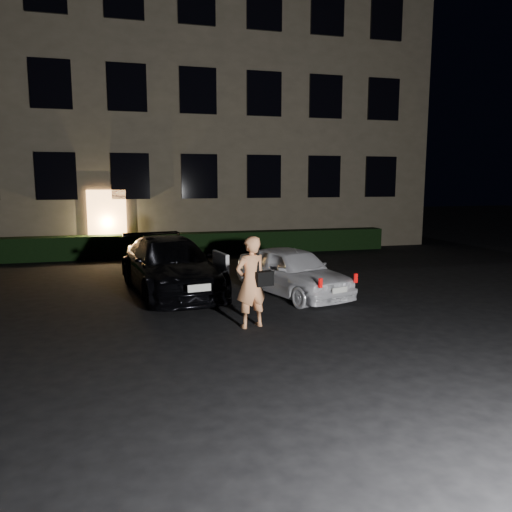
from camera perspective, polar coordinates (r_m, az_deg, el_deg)
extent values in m
plane|color=black|center=(9.44, 4.09, -8.91)|extent=(80.00, 80.00, 0.00)
cube|color=brown|center=(23.89, -8.14, 16.13)|extent=(20.00, 8.00, 12.00)
cube|color=#E99B53|center=(19.51, -16.63, 3.58)|extent=(1.40, 0.10, 2.50)
cube|color=black|center=(19.56, -21.88, 8.47)|extent=(1.40, 0.10, 1.70)
cube|color=black|center=(19.44, -14.17, 8.83)|extent=(1.40, 0.10, 1.70)
cube|color=black|center=(19.66, -6.48, 9.03)|extent=(1.40, 0.10, 1.70)
cube|color=black|center=(20.22, 0.91, 9.07)|extent=(1.40, 0.10, 1.70)
cube|color=black|center=(21.09, 7.80, 8.97)|extent=(1.40, 0.10, 1.70)
cube|color=black|center=(22.23, 14.06, 8.77)|extent=(1.40, 0.10, 1.70)
cube|color=black|center=(19.85, -22.43, 17.74)|extent=(1.40, 0.10, 1.70)
cube|color=black|center=(19.73, -14.53, 18.16)|extent=(1.40, 0.10, 1.70)
cube|color=black|center=(19.95, -6.64, 18.26)|extent=(1.40, 0.10, 1.70)
cube|color=black|center=(20.50, 0.94, 18.05)|extent=(1.40, 0.10, 1.70)
cube|color=black|center=(21.35, 7.99, 17.59)|extent=(1.40, 0.10, 1.70)
cube|color=black|center=(22.48, 14.37, 16.95)|extent=(1.40, 0.10, 1.70)
cube|color=black|center=(20.73, -6.82, 27.01)|extent=(1.40, 0.10, 1.70)
cube|color=black|center=(21.26, 0.96, 26.59)|extent=(1.40, 0.10, 1.70)
cube|color=black|center=(22.09, 8.18, 25.81)|extent=(1.40, 0.10, 1.70)
cube|color=black|center=(23.18, 14.70, 24.79)|extent=(1.40, 0.10, 1.70)
cube|color=black|center=(19.38, -6.15, 1.41)|extent=(15.00, 0.70, 0.85)
imported|color=black|center=(12.90, -9.78, -1.08)|extent=(2.63, 5.02, 1.39)
cube|color=white|center=(12.33, -4.07, -0.64)|extent=(0.23, 1.00, 0.46)
cube|color=silver|center=(10.56, -6.50, -3.64)|extent=(0.51, 0.12, 0.16)
imported|color=white|center=(12.42, 4.19, -1.74)|extent=(2.42, 3.85, 1.22)
cube|color=red|center=(10.78, 7.39, -3.09)|extent=(0.08, 0.07, 0.20)
cube|color=red|center=(11.44, 11.34, -2.50)|extent=(0.08, 0.07, 0.20)
cube|color=silver|center=(11.11, 9.55, -3.86)|extent=(0.40, 0.15, 0.12)
imported|color=#F69E64|center=(9.65, -0.60, -3.00)|extent=(0.75, 0.59, 1.79)
cube|color=black|center=(9.64, 0.91, -2.60)|extent=(0.40, 0.26, 0.28)
cube|color=black|center=(9.55, 0.17, -0.25)|extent=(0.06, 0.07, 0.56)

